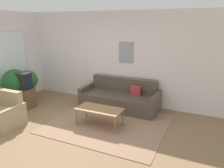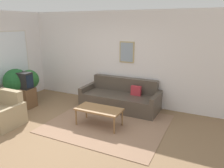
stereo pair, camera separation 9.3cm
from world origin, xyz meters
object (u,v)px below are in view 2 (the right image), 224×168
at_px(coffee_table, 99,110).
at_px(armchair, 3,114).
at_px(potted_plant_tall, 16,82).
at_px(tv, 22,80).
at_px(couch, 121,98).

bearing_deg(coffee_table, armchair, -155.58).
height_order(armchair, potted_plant_tall, potted_plant_tall).
xyz_separation_m(coffee_table, potted_plant_tall, (-2.80, 0.12, 0.32)).
xyz_separation_m(tv, armchair, (0.48, -1.08, -0.53)).
relative_size(couch, potted_plant_tall, 2.00).
bearing_deg(tv, couch, 23.59).
height_order(couch, coffee_table, couch).
bearing_deg(couch, potted_plant_tall, -158.01).
distance_m(couch, potted_plant_tall, 3.05).
bearing_deg(couch, armchair, -133.56).
bearing_deg(potted_plant_tall, armchair, -56.53).
xyz_separation_m(couch, potted_plant_tall, (-2.80, -1.13, 0.43)).
bearing_deg(tv, coffee_table, -2.80).
height_order(couch, tv, tv).
distance_m(coffee_table, potted_plant_tall, 2.82).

